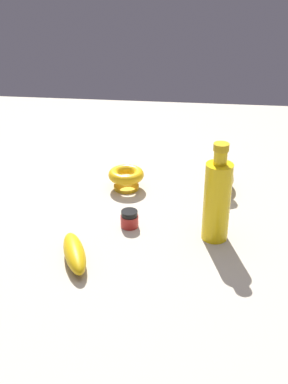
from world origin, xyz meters
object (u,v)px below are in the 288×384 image
at_px(bottle_tall, 217,199).
at_px(bowl, 126,176).
at_px(cat_figurine, 223,178).
at_px(banana, 74,253).
at_px(nail_polish_jar, 129,219).

bearing_deg(bottle_tall, bowl, 47.05).
bearing_deg(cat_figurine, banana, 139.18).
bearing_deg(nail_polish_jar, bottle_tall, -97.37).
distance_m(bottle_tall, cat_figurine, 0.26).
height_order(bowl, banana, bowl).
xyz_separation_m(banana, nail_polish_jar, (0.16, -0.10, -0.00)).
xyz_separation_m(bottle_tall, banana, (-0.13, 0.31, -0.08)).
height_order(bottle_tall, banana, bottle_tall).
bearing_deg(banana, cat_figurine, 116.39).
xyz_separation_m(bowl, nail_polish_jar, (-0.20, -0.04, -0.02)).
xyz_separation_m(bowl, cat_figurine, (0.02, -0.27, -0.00)).
bearing_deg(bowl, nail_polish_jar, -169.24).
relative_size(bowl, banana, 0.65).
bearing_deg(banana, bottle_tall, 90.75).
height_order(banana, cat_figurine, cat_figurine).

